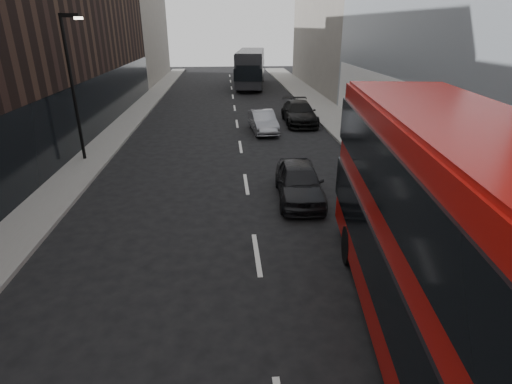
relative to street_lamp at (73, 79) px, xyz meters
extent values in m
cube|color=slate|center=(15.72, 7.00, -4.11)|extent=(3.00, 80.00, 0.15)
cube|color=slate|center=(0.22, 7.00, -4.11)|extent=(2.00, 80.00, 0.15)
cube|color=silver|center=(17.37, 3.00, -2.28)|extent=(0.35, 21.00, 3.80)
cube|color=slate|center=(19.72, 26.00, 4.82)|extent=(5.00, 24.00, 18.00)
cube|color=black|center=(-3.28, 12.00, 2.82)|extent=(5.00, 24.00, 14.00)
cube|color=slate|center=(-3.28, 34.00, 2.32)|extent=(5.00, 20.00, 13.00)
cylinder|color=black|center=(-0.08, 0.00, -0.53)|extent=(0.16, 0.16, 7.00)
cube|color=black|center=(0.32, 0.00, 2.87)|extent=(0.90, 0.15, 0.18)
cube|color=#FFF2CC|center=(0.72, 0.00, 2.75)|extent=(0.35, 0.22, 0.12)
cube|color=#A90F0A|center=(11.69, -14.75, -1.46)|extent=(4.46, 12.73, 4.53)
cube|color=black|center=(11.69, -14.75, -2.20)|extent=(4.59, 12.80, 1.25)
cube|color=black|center=(11.69, -14.75, -0.27)|extent=(4.59, 12.80, 1.25)
cube|color=black|center=(12.52, -8.54, -2.03)|extent=(2.40, 0.40, 1.59)
cube|color=#A90F0A|center=(11.69, -14.75, 0.84)|extent=(4.28, 12.22, 0.12)
cylinder|color=black|center=(10.96, -10.63, -3.61)|extent=(0.49, 1.17, 1.13)
cylinder|color=black|center=(13.47, -10.97, -3.61)|extent=(0.49, 1.17, 1.13)
cube|color=black|center=(10.52, 27.08, -1.99)|extent=(4.18, 12.58, 3.48)
cube|color=black|center=(10.52, 27.08, -2.22)|extent=(4.31, 12.64, 1.23)
cube|color=black|center=(9.82, 20.92, -2.05)|extent=(2.38, 0.35, 1.57)
cube|color=black|center=(11.22, 33.24, -2.05)|extent=(2.38, 0.35, 1.57)
cube|color=black|center=(10.52, 27.08, -0.22)|extent=(4.02, 12.07, 0.12)
cylinder|color=black|center=(9.72, 31.14, -3.62)|extent=(0.46, 1.15, 1.12)
cylinder|color=black|center=(12.21, 30.86, -3.62)|extent=(0.46, 1.15, 1.12)
cylinder|color=black|center=(8.83, 23.30, -3.62)|extent=(0.46, 1.15, 1.12)
cylinder|color=black|center=(11.32, 23.01, -3.62)|extent=(0.46, 1.15, 1.12)
imported|color=black|center=(10.29, -5.80, -3.42)|extent=(2.07, 4.57, 1.52)
imported|color=gray|center=(9.88, 5.49, -3.48)|extent=(1.82, 4.35, 1.40)
imported|color=black|center=(12.73, 7.75, -3.40)|extent=(2.29, 5.42, 1.56)
camera|label=1|loc=(7.35, -20.73, 2.44)|focal=28.00mm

